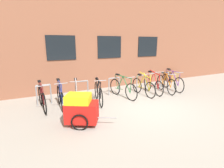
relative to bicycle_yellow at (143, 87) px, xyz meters
name	(u,v)px	position (x,y,z in m)	size (l,w,h in m)	color
ground_plane	(146,107)	(-0.79, -1.27, -0.39)	(42.00, 42.00, 0.00)	#9E998E
storefront_building	(86,31)	(-0.79, 5.66, 2.72)	(28.00, 7.49, 6.21)	brown
bike_rack	(114,84)	(-1.17, 0.63, 0.10)	(6.56, 0.05, 0.81)	gray
bicycle_yellow	(143,87)	(0.00, 0.00, 0.00)	(0.44, 1.69, 1.09)	black
bicycle_orange	(166,84)	(1.30, -0.04, 0.01)	(0.54, 1.71, 0.96)	black
bicycle_red	(153,85)	(0.63, 0.09, 0.01)	(0.44, 1.74, 1.11)	black
bicycle_black	(98,93)	(-2.19, -0.02, 0.00)	(0.51, 1.73, 1.02)	black
bicycle_maroon	(42,98)	(-4.27, 0.18, 0.01)	(0.44, 1.74, 1.02)	black
bicycle_green	(123,88)	(-1.00, 0.13, 0.01)	(0.49, 1.82, 1.01)	black
bicycle_blue	(60,97)	(-3.65, 0.05, 0.01)	(0.44, 1.72, 1.05)	black
bicycle_purple	(172,82)	(1.87, 0.12, 0.02)	(0.47, 1.82, 1.05)	black
bicycle_silver	(77,96)	(-3.08, -0.03, -0.01)	(0.51, 1.63, 1.07)	black
bike_trailer	(81,109)	(-3.35, -1.60, 0.09)	(1.42, 0.98, 0.94)	red
planter_box	(173,76)	(3.39, 1.58, -0.09)	(0.70, 0.44, 0.60)	olive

